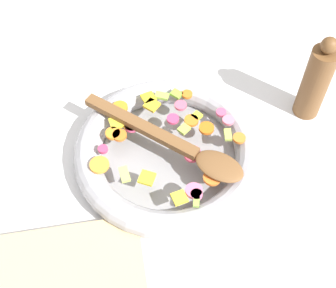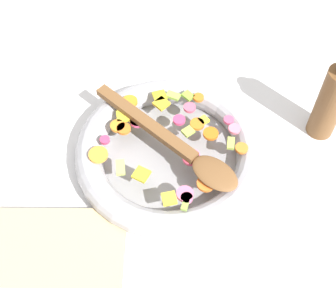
{
  "view_description": "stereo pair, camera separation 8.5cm",
  "coord_description": "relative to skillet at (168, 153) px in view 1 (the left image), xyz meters",
  "views": [
    {
      "loc": [
        0.08,
        0.48,
        0.74
      ],
      "look_at": [
        0.0,
        0.0,
        0.05
      ],
      "focal_mm": 50.0,
      "sensor_mm": 36.0,
      "label": 1
    },
    {
      "loc": [
        -0.0,
        0.49,
        0.74
      ],
      "look_at": [
        0.0,
        0.0,
        0.05
      ],
      "focal_mm": 50.0,
      "sensor_mm": 36.0,
      "label": 2
    }
  ],
  "objects": [
    {
      "name": "ground_plane",
      "position": [
        0.0,
        0.0,
        -0.02
      ],
      "size": [
        4.0,
        4.0,
        0.0
      ],
      "primitive_type": "plane",
      "color": "silver"
    },
    {
      "name": "skillet",
      "position": [
        0.0,
        0.0,
        0.0
      ],
      "size": [
        0.35,
        0.35,
        0.05
      ],
      "color": "gray",
      "rests_on": "ground_plane"
    },
    {
      "name": "chopped_vegetables",
      "position": [
        0.0,
        -0.01,
        0.03
      ],
      "size": [
        0.29,
        0.27,
        0.01
      ],
      "color": "orange",
      "rests_on": "skillet"
    },
    {
      "name": "wooden_spoon",
      "position": [
        -0.02,
        0.01,
        0.04
      ],
      "size": [
        0.27,
        0.25,
        0.01
      ],
      "color": "brown",
      "rests_on": "chopped_vegetables"
    },
    {
      "name": "pepper_mill",
      "position": [
        -0.3,
        -0.07,
        0.07
      ],
      "size": [
        0.05,
        0.05,
        0.19
      ],
      "color": "brown",
      "rests_on": "ground_plane"
    },
    {
      "name": "cutting_board",
      "position": [
        0.2,
        0.19,
        -0.01
      ],
      "size": [
        0.26,
        0.15,
        0.02
      ],
      "color": "tan",
      "rests_on": "ground_plane"
    }
  ]
}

